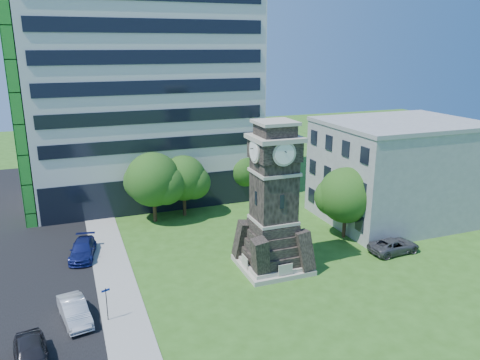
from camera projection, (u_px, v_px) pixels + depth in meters
name	position (u px, v px, depth m)	size (l,w,h in m)	color
ground	(248.00, 284.00, 36.09)	(160.00, 160.00, 0.00)	#2D5919
sidewalk	(114.00, 276.00, 37.34)	(3.00, 70.00, 0.06)	gray
clock_tower	(273.00, 207.00, 37.44)	(5.40, 5.40, 12.22)	#B3AA9C
office_tall	(141.00, 77.00, 54.27)	(26.20, 15.11, 28.60)	silver
office_low	(398.00, 170.00, 48.63)	(15.20, 12.20, 10.40)	#9A9DA0
car_street_south	(31.00, 355.00, 26.56)	(1.86, 4.62, 1.57)	black
car_street_mid	(74.00, 311.00, 31.11)	(1.53, 4.39, 1.45)	#B6B9BF
car_street_north	(83.00, 250.00, 40.50)	(1.97, 4.85, 1.41)	navy
car_east_lot	(394.00, 246.00, 41.40)	(2.16, 4.69, 1.30)	#45454A
park_bench	(290.00, 267.00, 37.58)	(2.02, 0.54, 1.05)	black
street_sign	(107.00, 301.00, 30.90)	(0.57, 0.06, 2.40)	black
tree_nw	(154.00, 181.00, 47.81)	(6.14, 5.59, 7.35)	#332114
tree_nc	(184.00, 179.00, 49.61)	(5.29, 4.81, 6.61)	#332114
tree_ne	(244.00, 172.00, 55.01)	(4.31, 3.92, 5.53)	#332114
tree_east	(347.00, 197.00, 43.86)	(5.78, 5.26, 6.86)	#332114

